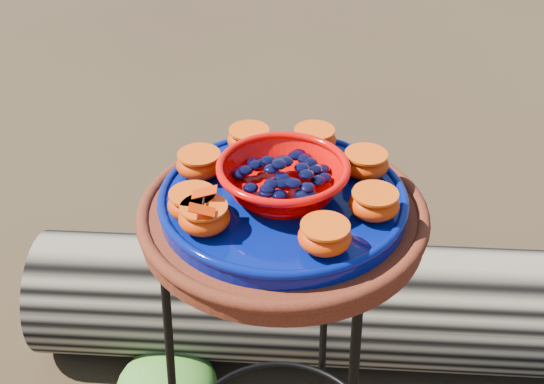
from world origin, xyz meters
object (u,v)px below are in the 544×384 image
at_px(terracotta_saucer, 283,217).
at_px(cobalt_plate, 283,201).
at_px(plant_stand, 281,372).
at_px(red_bowl, 283,180).
at_px(driftwood_log, 372,305).

bearing_deg(terracotta_saucer, cobalt_plate, 0.00).
bearing_deg(plant_stand, terracotta_saucer, 0.00).
bearing_deg(terracotta_saucer, red_bowl, 0.00).
bearing_deg(driftwood_log, terracotta_saucer, -94.58).
relative_size(plant_stand, driftwood_log, 0.41).
bearing_deg(driftwood_log, plant_stand, -94.58).
height_order(terracotta_saucer, cobalt_plate, cobalt_plate).
height_order(red_bowl, driftwood_log, red_bowl).
relative_size(terracotta_saucer, driftwood_log, 0.27).
relative_size(plant_stand, terracotta_saucer, 1.55).
height_order(plant_stand, cobalt_plate, cobalt_plate).
distance_m(plant_stand, driftwood_log, 0.49).
xyz_separation_m(red_bowl, driftwood_log, (0.04, 0.45, -0.63)).
height_order(cobalt_plate, driftwood_log, cobalt_plate).
distance_m(terracotta_saucer, driftwood_log, 0.72).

